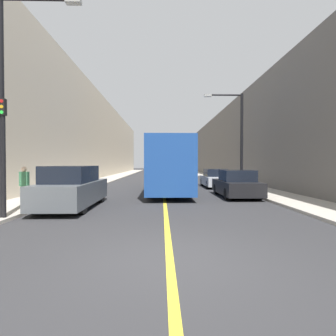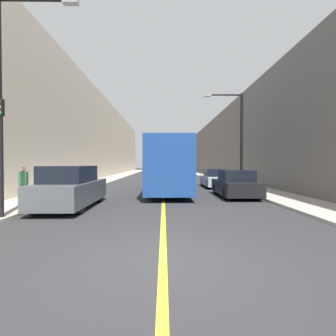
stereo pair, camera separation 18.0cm
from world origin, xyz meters
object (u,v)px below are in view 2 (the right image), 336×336
parked_suv_left (71,188)px  car_right_near (235,185)px  car_right_mid (215,179)px  street_lamp_left (6,91)px  traffic_light (1,153)px  pedestrian (23,184)px  street_lamp_right (238,134)px  bus (168,165)px

parked_suv_left → car_right_near: size_ratio=1.15×
car_right_mid → street_lamp_left: (-9.27, -11.90, 3.64)m
traffic_light → pedestrian: size_ratio=2.37×
street_lamp_right → traffic_light: (-10.52, -9.45, -1.73)m
parked_suv_left → car_right_mid: (8.03, 9.45, -0.17)m
bus → street_lamp_right: size_ratio=1.84×
car_right_mid → pedestrian: pedestrian is taller
car_right_near → car_right_mid: (0.01, 6.00, -0.03)m
street_lamp_right → pedestrian: 13.45m
bus → parked_suv_left: (-4.23, -7.16, -0.94)m
street_lamp_left → pedestrian: size_ratio=4.42×
parked_suv_left → car_right_mid: size_ratio=1.11×
street_lamp_left → pedestrian: bearing=109.5°
car_right_near → street_lamp_left: (-9.26, -5.90, 3.61)m
car_right_mid → traffic_light: bearing=-128.2°
bus → car_right_mid: (3.80, 2.28, -1.12)m
car_right_mid → street_lamp_left: street_lamp_left is taller
parked_suv_left → pedestrian: (-2.27, 0.45, 0.13)m
bus → street_lamp_right: 5.37m
street_lamp_left → pedestrian: (-1.03, 2.90, -3.33)m
car_right_near → street_lamp_left: bearing=-147.5°
bus → car_right_mid: bearing=31.0°
bus → street_lamp_left: street_lamp_left is taller
street_lamp_left → street_lamp_right: street_lamp_left is taller
traffic_light → parked_suv_left: bearing=60.9°
car_right_mid → traffic_light: size_ratio=1.13×
parked_suv_left → street_lamp_left: size_ratio=0.67×
parked_suv_left → street_lamp_right: 11.89m
parked_suv_left → street_lamp_right: street_lamp_right is taller
traffic_light → pedestrian: (-0.87, 2.96, -1.28)m
car_right_near → car_right_mid: car_right_near is taller
car_right_near → street_lamp_right: street_lamp_right is taller
traffic_light → pedestrian: 3.34m
car_right_near → pedestrian: size_ratio=2.58×
car_right_near → street_lamp_left: 11.56m
street_lamp_right → traffic_light: 14.24m
bus → parked_suv_left: bus is taller
car_right_near → street_lamp_left: size_ratio=0.58×
traffic_light → street_lamp_right: bearing=41.9°
street_lamp_right → traffic_light: bearing=-138.1°
bus → car_right_mid: size_ratio=2.78×
car_right_mid → pedestrian: bearing=-138.9°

